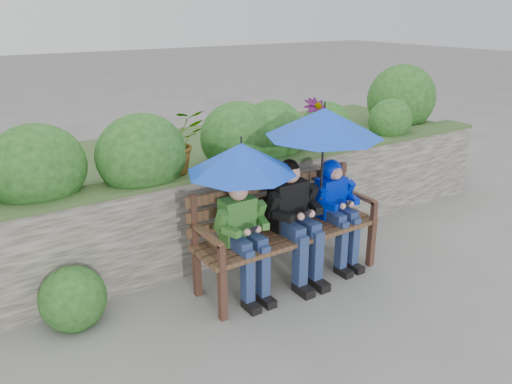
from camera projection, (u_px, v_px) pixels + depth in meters
ground at (261, 284)px, 4.99m from camera, size 60.00×60.00×0.00m
garden_backdrop at (186, 181)px, 6.00m from camera, size 8.04×2.88×1.88m
park_bench at (284, 224)px, 4.95m from camera, size 1.94×0.57×1.02m
boy_left at (244, 232)px, 4.57m from camera, size 0.48×0.55×1.16m
boy_middle at (294, 215)px, 4.85m from camera, size 0.54×0.63×1.24m
boy_right at (336, 203)px, 5.16m from camera, size 0.46×0.56×1.14m
umbrella_left at (241, 158)px, 4.36m from camera, size 0.99×0.99×0.81m
umbrella_right at (324, 122)px, 4.76m from camera, size 1.15×1.15×1.00m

